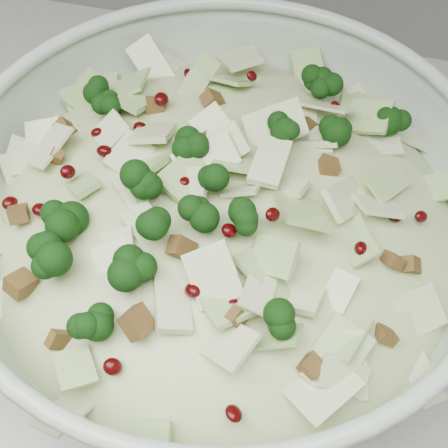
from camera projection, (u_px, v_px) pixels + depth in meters
The scene contains 2 objects.
mixing_bowl at pixel (222, 230), 0.51m from camera, with size 0.45×0.45×0.17m.
salad at pixel (222, 210), 0.49m from camera, with size 0.46×0.46×0.17m.
Camera 1 is at (0.52, 1.32, 1.41)m, focal length 50.00 mm.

